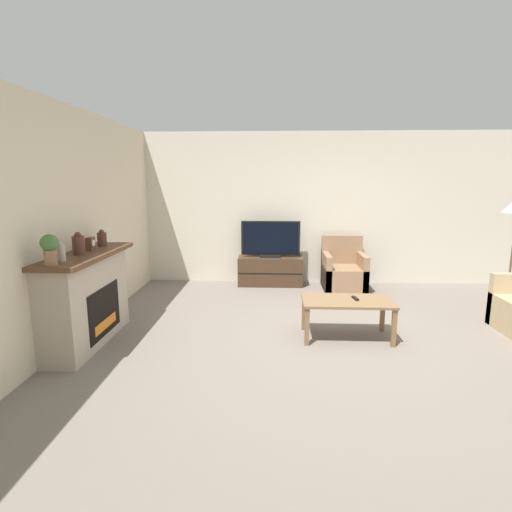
% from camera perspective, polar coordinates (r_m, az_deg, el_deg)
% --- Properties ---
extents(ground_plane, '(24.00, 24.00, 0.00)m').
position_cam_1_polar(ground_plane, '(4.84, 11.68, -11.99)').
color(ground_plane, slate).
extents(wall_back, '(12.00, 0.06, 2.70)m').
position_cam_1_polar(wall_back, '(7.31, 8.64, 6.69)').
color(wall_back, beige).
rests_on(wall_back, ground).
extents(wall_left, '(0.06, 12.00, 2.70)m').
position_cam_1_polar(wall_left, '(5.02, -25.44, 3.99)').
color(wall_left, beige).
rests_on(wall_left, ground).
extents(fireplace, '(0.51, 1.57, 1.06)m').
position_cam_1_polar(fireplace, '(4.95, -23.03, -5.51)').
color(fireplace, '#B7A893').
rests_on(fireplace, ground).
extents(mantel_vase_left, '(0.07, 0.07, 0.19)m').
position_cam_1_polar(mantel_vase_left, '(4.41, -26.03, 0.48)').
color(mantel_vase_left, beige).
rests_on(mantel_vase_left, fireplace).
extents(mantel_vase_centre_left, '(0.13, 0.13, 0.25)m').
position_cam_1_polar(mantel_vase_centre_left, '(4.71, -24.02, 1.53)').
color(mantel_vase_centre_left, '#512D23').
rests_on(mantel_vase_centre_left, fireplace).
extents(mantel_vase_right, '(0.11, 0.11, 0.20)m').
position_cam_1_polar(mantel_vase_right, '(5.24, -21.15, 2.35)').
color(mantel_vase_right, '#512D23').
rests_on(mantel_vase_right, fireplace).
extents(mantel_clock, '(0.08, 0.11, 0.15)m').
position_cam_1_polar(mantel_clock, '(4.96, -22.57, 1.61)').
color(mantel_clock, brown).
rests_on(mantel_clock, fireplace).
extents(potted_plant, '(0.16, 0.16, 0.30)m').
position_cam_1_polar(potted_plant, '(4.23, -27.38, 1.08)').
color(potted_plant, '#936B4C').
rests_on(potted_plant, fireplace).
extents(tv_stand, '(1.14, 0.42, 0.51)m').
position_cam_1_polar(tv_stand, '(7.16, 2.06, -2.16)').
color(tv_stand, '#422D1E').
rests_on(tv_stand, ground).
extents(tv, '(1.04, 0.18, 0.64)m').
position_cam_1_polar(tv, '(7.05, 2.09, 2.25)').
color(tv, black).
rests_on(tv, tv_stand).
extents(armchair, '(0.70, 0.76, 0.90)m').
position_cam_1_polar(armchair, '(7.06, 12.37, -2.27)').
color(armchair, '#937051').
rests_on(armchair, ground).
extents(coffee_table, '(1.05, 0.57, 0.47)m').
position_cam_1_polar(coffee_table, '(4.86, 12.89, -6.81)').
color(coffee_table, brown).
rests_on(coffee_table, ground).
extents(remote, '(0.06, 0.15, 0.02)m').
position_cam_1_polar(remote, '(4.89, 13.99, -5.88)').
color(remote, black).
rests_on(remote, coffee_table).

